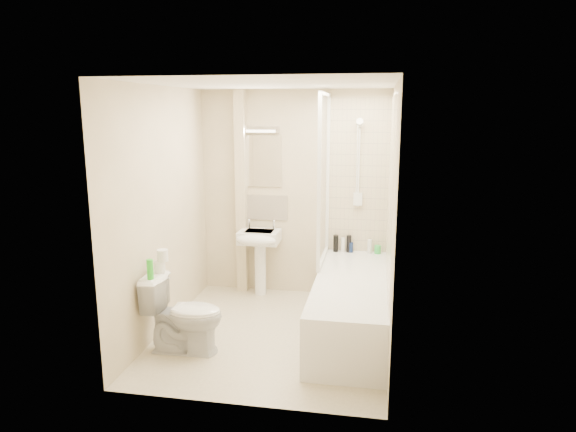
# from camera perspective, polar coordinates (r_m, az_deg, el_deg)

# --- Properties ---
(floor) EXTENTS (2.50, 2.50, 0.00)m
(floor) POSITION_cam_1_polar(r_m,az_deg,el_deg) (5.20, -1.70, -12.99)
(floor) COLOR beige
(floor) RESTS_ON ground
(wall_back) EXTENTS (2.20, 0.02, 2.40)m
(wall_back) POSITION_cam_1_polar(r_m,az_deg,el_deg) (6.03, 0.65, 2.46)
(wall_back) COLOR beige
(wall_back) RESTS_ON ground
(wall_left) EXTENTS (0.02, 2.50, 2.40)m
(wall_left) POSITION_cam_1_polar(r_m,az_deg,el_deg) (5.15, -13.85, 0.51)
(wall_left) COLOR beige
(wall_left) RESTS_ON ground
(wall_right) EXTENTS (0.02, 2.50, 2.40)m
(wall_right) POSITION_cam_1_polar(r_m,az_deg,el_deg) (4.72, 11.39, -0.41)
(wall_right) COLOR beige
(wall_right) RESTS_ON ground
(ceiling) EXTENTS (2.20, 2.50, 0.02)m
(ceiling) POSITION_cam_1_polar(r_m,az_deg,el_deg) (4.72, -1.89, 14.47)
(ceiling) COLOR white
(ceiling) RESTS_ON wall_back
(tile_back) EXTENTS (0.70, 0.01, 1.75)m
(tile_back) POSITION_cam_1_polar(r_m,az_deg,el_deg) (5.91, 7.86, 4.36)
(tile_back) COLOR beige
(tile_back) RESTS_ON wall_back
(tile_right) EXTENTS (0.01, 2.10, 1.75)m
(tile_right) POSITION_cam_1_polar(r_m,az_deg,el_deg) (4.87, 11.32, 2.67)
(tile_right) COLOR beige
(tile_right) RESTS_ON wall_right
(pipe_boxing) EXTENTS (0.12, 0.12, 2.40)m
(pipe_boxing) POSITION_cam_1_polar(r_m,az_deg,el_deg) (6.10, -5.20, 2.52)
(pipe_boxing) COLOR beige
(pipe_boxing) RESTS_ON ground
(splashback) EXTENTS (0.60, 0.02, 0.30)m
(splashback) POSITION_cam_1_polar(r_m,az_deg,el_deg) (6.12, -2.82, 0.97)
(splashback) COLOR beige
(splashback) RESTS_ON wall_back
(mirror) EXTENTS (0.46, 0.01, 0.60)m
(mirror) POSITION_cam_1_polar(r_m,az_deg,el_deg) (6.04, -2.88, 6.10)
(mirror) COLOR white
(mirror) RESTS_ON wall_back
(strip_light) EXTENTS (0.42, 0.07, 0.07)m
(strip_light) POSITION_cam_1_polar(r_m,az_deg,el_deg) (5.99, -2.97, 9.60)
(strip_light) COLOR silver
(strip_light) RESTS_ON wall_back
(bathtub) EXTENTS (0.70, 2.10, 0.55)m
(bathtub) POSITION_cam_1_polar(r_m,az_deg,el_deg) (5.18, 7.01, -9.70)
(bathtub) COLOR white
(bathtub) RESTS_ON ground
(shower_screen) EXTENTS (0.04, 0.92, 1.80)m
(shower_screen) POSITION_cam_1_polar(r_m,az_deg,el_deg) (5.49, 4.01, 4.15)
(shower_screen) COLOR white
(shower_screen) RESTS_ON bathtub
(shower_fixture) EXTENTS (0.10, 0.16, 0.99)m
(shower_fixture) POSITION_cam_1_polar(r_m,az_deg,el_deg) (5.85, 7.85, 5.48)
(shower_fixture) COLOR white
(shower_fixture) RESTS_ON wall_back
(pedestal_sink) EXTENTS (0.47, 0.45, 0.90)m
(pedestal_sink) POSITION_cam_1_polar(r_m,az_deg,el_deg) (5.99, -3.27, -3.19)
(pedestal_sink) COLOR white
(pedestal_sink) RESTS_ON ground
(bottle_black_a) EXTENTS (0.06, 0.06, 0.20)m
(bottle_black_a) POSITION_cam_1_polar(r_m,az_deg,el_deg) (5.99, 5.33, -3.04)
(bottle_black_a) COLOR black
(bottle_black_a) RESTS_ON bathtub
(bottle_white_a) EXTENTS (0.05, 0.05, 0.17)m
(bottle_white_a) POSITION_cam_1_polar(r_m,az_deg,el_deg) (5.99, 6.14, -3.21)
(bottle_white_a) COLOR white
(bottle_white_a) RESTS_ON bathtub
(bottle_black_b) EXTENTS (0.05, 0.05, 0.20)m
(bottle_black_b) POSITION_cam_1_polar(r_m,az_deg,el_deg) (5.98, 6.78, -3.09)
(bottle_black_b) COLOR black
(bottle_black_b) RESTS_ON bathtub
(bottle_blue) EXTENTS (0.06, 0.06, 0.12)m
(bottle_blue) POSITION_cam_1_polar(r_m,az_deg,el_deg) (5.99, 6.97, -3.47)
(bottle_blue) COLOR navy
(bottle_blue) RESTS_ON bathtub
(bottle_white_b) EXTENTS (0.05, 0.05, 0.16)m
(bottle_white_b) POSITION_cam_1_polar(r_m,az_deg,el_deg) (5.98, 9.06, -3.35)
(bottle_white_b) COLOR silver
(bottle_white_b) RESTS_ON bathtub
(bottle_green) EXTENTS (0.07, 0.07, 0.09)m
(bottle_green) POSITION_cam_1_polar(r_m,az_deg,el_deg) (5.99, 9.93, -3.69)
(bottle_green) COLOR green
(bottle_green) RESTS_ON bathtub
(toilet) EXTENTS (0.43, 0.72, 0.71)m
(toilet) POSITION_cam_1_polar(r_m,az_deg,el_deg) (4.83, -11.46, -10.62)
(toilet) COLOR white
(toilet) RESTS_ON ground
(toilet_roll_lower) EXTENTS (0.10, 0.10, 0.11)m
(toilet_roll_lower) POSITION_cam_1_polar(r_m,az_deg,el_deg) (4.85, -14.08, -5.51)
(toilet_roll_lower) COLOR white
(toilet_roll_lower) RESTS_ON toilet
(toilet_roll_upper) EXTENTS (0.10, 0.10, 0.11)m
(toilet_roll_upper) POSITION_cam_1_polar(r_m,az_deg,el_deg) (4.81, -13.78, -4.27)
(toilet_roll_upper) COLOR white
(toilet_roll_upper) RESTS_ON toilet_roll_lower
(green_bottle) EXTENTS (0.06, 0.06, 0.18)m
(green_bottle) POSITION_cam_1_polar(r_m,az_deg,el_deg) (4.67, -15.08, -5.75)
(green_bottle) COLOR green
(green_bottle) RESTS_ON toilet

